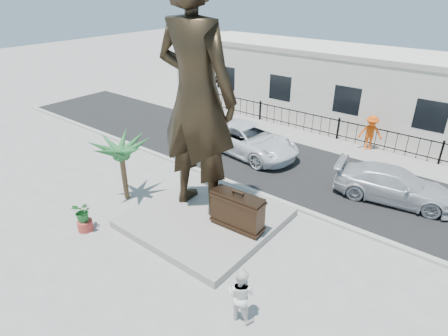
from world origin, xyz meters
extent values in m
plane|color=#9E9991|center=(0.00, 0.00, 0.00)|extent=(100.00, 100.00, 0.00)
cube|color=black|center=(0.00, 8.00, 0.01)|extent=(40.00, 7.00, 0.01)
cube|color=#A5A399|center=(0.00, 4.50, 0.06)|extent=(40.00, 0.25, 0.12)
cube|color=#9E9991|center=(0.00, 12.00, 0.01)|extent=(40.00, 2.50, 0.02)
cube|color=gray|center=(-0.50, 1.50, 0.15)|extent=(5.20, 5.20, 0.30)
cube|color=black|center=(0.00, 12.80, 0.60)|extent=(22.00, 0.10, 1.20)
cube|color=silver|center=(0.00, 17.00, 2.20)|extent=(28.00, 7.00, 4.40)
imported|color=black|center=(-1.20, 1.93, 4.78)|extent=(3.38, 2.32, 8.96)
cube|color=black|center=(0.93, 1.61, 0.99)|extent=(2.00, 0.74, 1.38)
imported|color=white|center=(3.32, -1.42, 0.84)|extent=(0.90, 0.75, 1.68)
imported|color=silver|center=(-2.98, 7.82, 0.81)|extent=(6.02, 3.29, 1.60)
imported|color=#B6B8BB|center=(4.65, 7.72, 0.72)|extent=(5.14, 2.83, 1.41)
imported|color=#E04D0B|center=(1.99, 12.39, 1.00)|extent=(1.46, 1.22, 1.96)
cylinder|color=#AE382E|center=(-3.69, -1.77, 0.20)|extent=(0.56, 0.56, 0.40)
imported|color=#216628|center=(-3.69, -1.77, 0.81)|extent=(0.80, 0.72, 0.81)
camera|label=1|loc=(7.64, -7.59, 8.47)|focal=30.00mm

